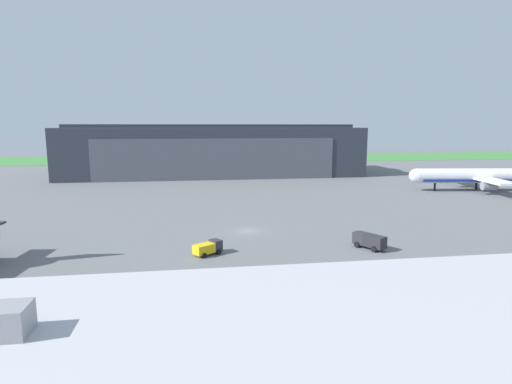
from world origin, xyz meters
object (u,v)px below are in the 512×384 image
Objects in this scene: maintenance_hangar at (213,151)px; baggage_tug at (208,248)px; airliner_far_right at (476,176)px; fuel_bowser at (369,240)px.

baggage_tug is at bearing -93.17° from maintenance_hangar.
fuel_bowser is (-52.03, -48.06, -2.79)m from airliner_far_right.
maintenance_hangar is at bearing 86.83° from baggage_tug.
airliner_far_right is 7.16× the size of fuel_bowser.
airliner_far_right is at bearing 42.73° from fuel_bowser.
maintenance_hangar is 101.85m from fuel_bowser.
maintenance_hangar is at bearing 143.51° from airliner_far_right.
airliner_far_right is at bearing -36.49° from maintenance_hangar.
airliner_far_right is 89.33m from baggage_tug.
airliner_far_right is 8.47× the size of baggage_tug.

